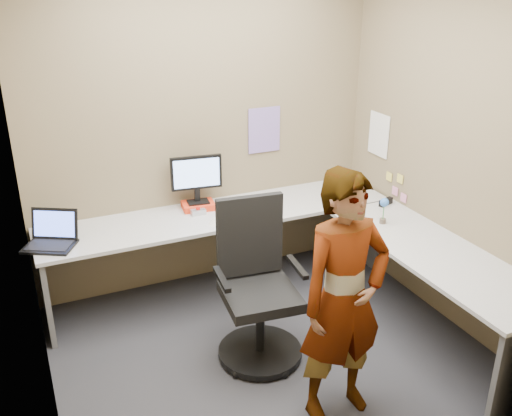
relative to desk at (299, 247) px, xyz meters
name	(u,v)px	position (x,y,z in m)	size (l,w,h in m)	color
ground	(269,351)	(-0.44, -0.39, -0.59)	(3.00, 3.00, 0.00)	#242429
wall_back	(204,131)	(-0.44, 0.91, 0.76)	(3.00, 3.00, 0.00)	#716246
wall_right	(452,151)	(1.06, -0.39, 0.76)	(2.70, 2.70, 0.00)	#716246
wall_left	(24,217)	(-1.94, -0.39, 0.76)	(2.70, 2.70, 0.00)	#716246
desk	(299,247)	(0.00, 0.00, 0.00)	(2.98, 2.58, 0.73)	#A9A9A9
paper_ream	(198,206)	(-0.57, 0.75, 0.17)	(0.27, 0.20, 0.05)	red
monitor	(196,175)	(-0.57, 0.76, 0.43)	(0.43, 0.15, 0.41)	black
laptop	(52,236)	(-1.77, 0.54, 0.21)	(0.45, 0.42, 0.25)	black
trackball_mouse	(198,211)	(-0.61, 0.64, 0.17)	(0.12, 0.08, 0.07)	#B7B7BC
origami	(215,220)	(-0.55, 0.40, 0.17)	(0.10, 0.10, 0.06)	white
stapler	(386,202)	(0.93, 0.16, 0.17)	(0.15, 0.04, 0.06)	black
flower	(384,207)	(0.67, -0.14, 0.28)	(0.07, 0.07, 0.22)	brown
calendar_purple	(264,130)	(0.11, 0.90, 0.71)	(0.30, 0.01, 0.40)	#846BB7
calendar_white	(379,135)	(1.05, 0.51, 0.66)	(0.01, 0.28, 0.38)	white
sticky_note_a	(400,179)	(1.05, 0.16, 0.36)	(0.01, 0.07, 0.07)	#F2E059
sticky_note_b	(395,191)	(1.05, 0.21, 0.23)	(0.01, 0.07, 0.07)	pink
sticky_note_c	(403,198)	(1.05, 0.09, 0.21)	(0.01, 0.07, 0.07)	pink
sticky_note_d	(389,177)	(1.05, 0.31, 0.33)	(0.01, 0.07, 0.07)	#F2E059
office_chair	(257,296)	(-0.52, -0.35, -0.12)	(0.62, 0.61, 1.14)	black
person	(344,299)	(-0.28, -1.08, 0.22)	(0.59, 0.39, 1.61)	#999399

